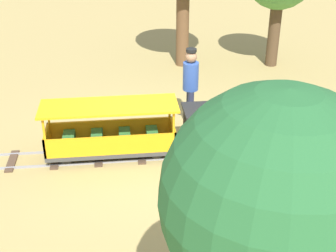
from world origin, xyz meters
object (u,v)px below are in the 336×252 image
at_px(passenger_car, 111,135).
at_px(oak_tree_far, 275,203).
at_px(locomotive, 220,126).
at_px(conductor_person, 191,82).

distance_m(passenger_car, oak_tree_far, 5.26).
bearing_deg(oak_tree_far, passenger_car, -165.58).
distance_m(locomotive, conductor_person, 1.17).
bearing_deg(conductor_person, locomotive, 20.73).
distance_m(passenger_car, conductor_person, 1.93).
relative_size(locomotive, oak_tree_far, 0.44).
xyz_separation_m(passenger_car, oak_tree_far, (4.72, 1.21, 1.98)).
xyz_separation_m(locomotive, passenger_car, (0.00, -1.94, -0.06)).
height_order(passenger_car, oak_tree_far, oak_tree_far).
relative_size(passenger_car, oak_tree_far, 0.72).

